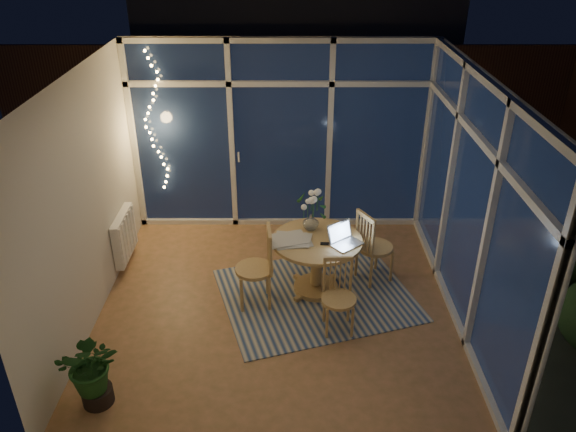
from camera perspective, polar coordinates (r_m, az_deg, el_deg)
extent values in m
plane|color=brown|center=(6.45, -0.88, -9.14)|extent=(4.00, 4.00, 0.00)
plane|color=white|center=(5.29, -1.09, 13.85)|extent=(4.00, 4.00, 0.00)
cube|color=silver|center=(7.59, -0.75, 8.10)|extent=(4.00, 0.04, 2.60)
cube|color=silver|center=(4.07, -1.40, -11.72)|extent=(4.00, 0.04, 2.60)
cube|color=silver|center=(6.12, -20.05, 1.13)|extent=(0.04, 4.00, 2.60)
cube|color=silver|center=(6.06, 18.31, 1.14)|extent=(0.04, 4.00, 2.60)
cube|color=silver|center=(7.55, -0.75, 8.00)|extent=(4.00, 0.10, 2.60)
cube|color=silver|center=(6.04, 17.95, 1.15)|extent=(0.10, 4.00, 2.60)
cube|color=white|center=(7.26, -16.30, -1.93)|extent=(0.10, 0.70, 0.58)
cube|color=black|center=(10.88, 2.13, 6.83)|extent=(12.00, 6.00, 0.10)
cube|color=#331B12|center=(11.04, -0.52, 12.43)|extent=(11.00, 0.08, 1.80)
cube|color=#31333B|center=(13.73, 0.90, 21.10)|extent=(7.00, 3.00, 2.20)
sphere|color=black|center=(9.24, -5.61, 6.11)|extent=(0.90, 0.90, 0.90)
cube|color=#BDB59A|center=(6.62, 2.87, -7.98)|extent=(2.53, 2.25, 0.01)
cylinder|color=#AE844E|center=(6.50, 2.90, -5.02)|extent=(1.28, 1.28, 0.70)
cube|color=#AE844E|center=(6.23, -3.45, -5.22)|extent=(0.49, 0.49, 0.97)
cube|color=#AE844E|center=(6.71, 8.87, -2.98)|extent=(0.60, 0.60, 0.95)
cube|color=#AE844E|center=(5.89, 5.19, -8.28)|extent=(0.41, 0.41, 0.84)
imported|color=white|center=(6.46, 2.33, -0.54)|extent=(0.25, 0.25, 0.21)
imported|color=white|center=(6.50, 4.72, -1.28)|extent=(0.19, 0.19, 0.04)
cube|color=beige|center=(6.27, 0.29, -2.45)|extent=(0.43, 0.34, 0.02)
cube|color=black|center=(6.23, 3.81, -2.83)|extent=(0.11, 0.06, 0.01)
imported|color=#1A4A1C|center=(5.40, -19.25, -14.59)|extent=(0.60, 0.54, 0.76)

